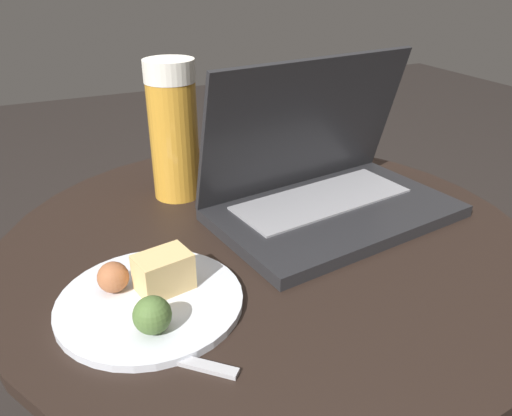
# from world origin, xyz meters

# --- Properties ---
(table) EXTENTS (0.74, 0.74, 0.50)m
(table) POSITION_xyz_m (0.00, 0.00, 0.38)
(table) COLOR #9E9EA3
(table) RESTS_ON ground_plane
(laptop) EXTENTS (0.38, 0.27, 0.23)m
(laptop) POSITION_xyz_m (0.11, 0.03, 0.55)
(laptop) COLOR #232326
(laptop) RESTS_ON table
(beer_glass) EXTENTS (0.08, 0.08, 0.22)m
(beer_glass) POSITION_xyz_m (-0.08, 0.18, 0.61)
(beer_glass) COLOR gold
(beer_glass) RESTS_ON table
(snack_plate) EXTENTS (0.21, 0.21, 0.05)m
(snack_plate) POSITION_xyz_m (-0.19, -0.09, 0.51)
(snack_plate) COLOR silver
(snack_plate) RESTS_ON table
(fork) EXTENTS (0.13, 0.13, 0.00)m
(fork) POSITION_xyz_m (-0.22, -0.17, 0.50)
(fork) COLOR #B2B2B7
(fork) RESTS_ON table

